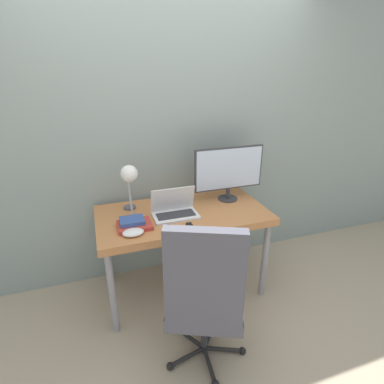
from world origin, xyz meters
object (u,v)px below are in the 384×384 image
office_chair (205,294)px  book_stack (134,224)px  monitor (229,170)px  game_controller (133,232)px  desk_lamp (129,177)px  laptop (175,210)px

office_chair → book_stack: bearing=116.1°
monitor → game_controller: monitor is taller
desk_lamp → book_stack: (-0.02, -0.18, -0.30)m
monitor → office_chair: bearing=-122.0°
desk_lamp → game_controller: (-0.04, -0.30, -0.30)m
laptop → game_controller: size_ratio=2.33×
monitor → desk_lamp: 0.85m
laptop → desk_lamp: 0.44m
desk_lamp → book_stack: bearing=-94.9°
game_controller → book_stack: bearing=79.6°
monitor → laptop: bearing=-163.5°
laptop → monitor: size_ratio=0.57×
laptop → office_chair: 0.76m
desk_lamp → game_controller: bearing=-97.1°
desk_lamp → office_chair: (0.30, -0.83, -0.50)m
desk_lamp → book_stack: 0.35m
monitor → book_stack: size_ratio=2.53×
game_controller → desk_lamp: bearing=82.9°
book_stack → monitor: bearing=15.5°
monitor → office_chair: monitor is taller
laptop → office_chair: office_chair is taller
laptop → book_stack: (-0.34, -0.08, -0.02)m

